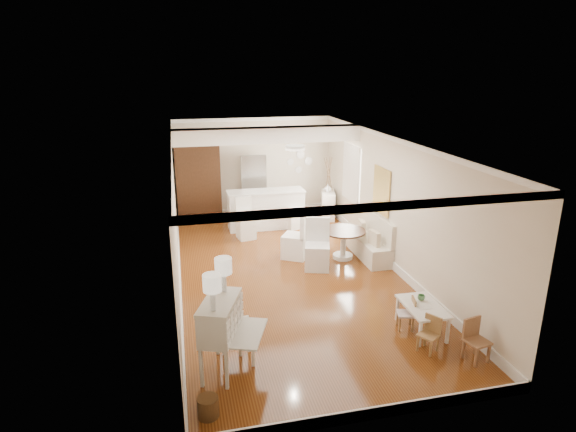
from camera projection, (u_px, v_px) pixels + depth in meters
name	position (u px, v px, depth m)	size (l,w,h in m)	color
room	(287.00, 179.00, 9.84)	(9.00, 9.04, 2.82)	brown
secretary_bureau	(221.00, 336.00, 6.75)	(0.87, 0.89, 1.12)	beige
gustavian_armchair	(238.00, 334.00, 7.03)	(0.50, 0.50, 0.87)	white
wicker_basket	(208.00, 407.00, 5.97)	(0.27, 0.27, 0.27)	#4F3218
kids_table	(422.00, 318.00, 7.87)	(0.56, 0.94, 0.47)	silver
kids_chair_a	(429.00, 335.00, 7.30)	(0.28, 0.28, 0.57)	#AB804D
kids_chair_b	(406.00, 313.00, 7.94)	(0.27, 0.27, 0.56)	#9E7548
kids_chair_c	(477.00, 341.00, 7.06)	(0.32, 0.32, 0.66)	#946543
banquette	(369.00, 237.00, 10.88)	(0.52, 1.60, 0.98)	silver
dining_table	(343.00, 244.00, 10.86)	(0.99, 0.99, 0.67)	#3F2214
slip_chair_near	(317.00, 245.00, 10.24)	(0.51, 0.54, 1.08)	white
slip_chair_far	(295.00, 235.00, 10.84)	(0.51, 0.53, 1.07)	white
breakfast_counter	(266.00, 209.00, 12.87)	(2.05, 0.65, 1.03)	white
bar_stool_left	(246.00, 219.00, 12.05)	(0.42, 0.42, 1.04)	white
bar_stool_right	(293.00, 210.00, 12.84)	(0.39, 0.39, 0.98)	white
pantry_cabinet	(198.00, 180.00, 13.32)	(1.20, 0.60, 2.30)	#381E11
fridge	(266.00, 186.00, 13.78)	(0.75, 0.65, 1.80)	silver
sideboard	(328.00, 205.00, 13.74)	(0.36, 0.81, 0.77)	silver
pencil_cup	(421.00, 298.00, 7.97)	(0.12, 0.12, 0.09)	#5D9F66
branch_vase	(328.00, 188.00, 13.61)	(0.20, 0.20, 0.21)	white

